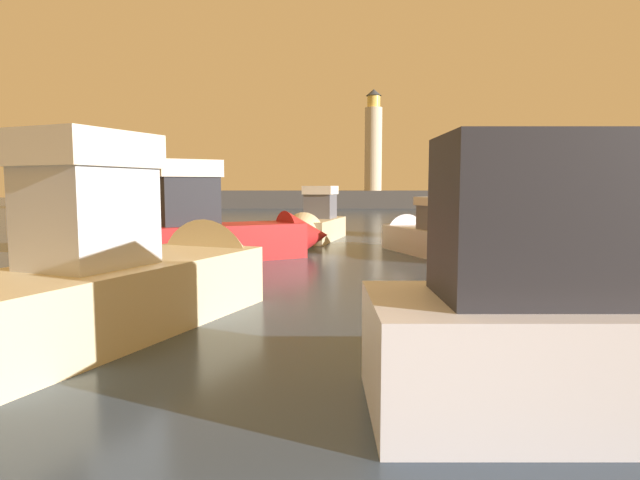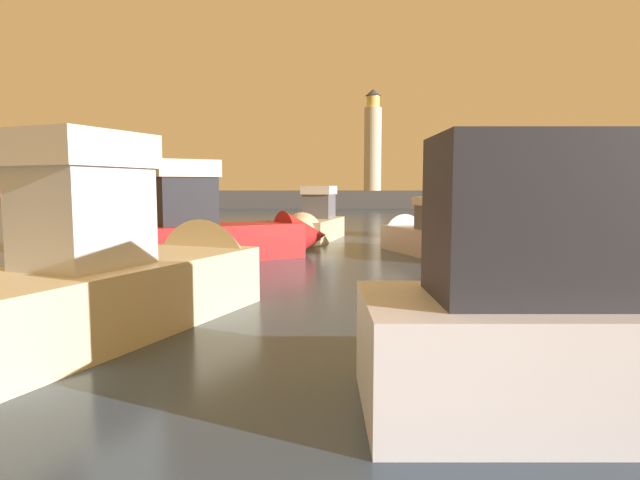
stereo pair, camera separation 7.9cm
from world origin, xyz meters
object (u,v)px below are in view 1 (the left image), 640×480
at_px(motorboat_0, 231,232).
at_px(mooring_buoy, 218,231).
at_px(motorboat_4, 422,234).
at_px(lighthouse, 371,143).
at_px(motorboat_5, 153,270).
at_px(motorboat_2, 310,225).
at_px(motorboat_3, 587,225).

distance_m(motorboat_0, mooring_buoy, 8.63).
height_order(motorboat_0, motorboat_4, motorboat_0).
height_order(lighthouse, motorboat_5, lighthouse).
bearing_deg(motorboat_5, motorboat_2, 78.90).
xyz_separation_m(motorboat_2, mooring_buoy, (-5.17, 1.45, -0.42)).
bearing_deg(lighthouse, motorboat_0, -101.51).
xyz_separation_m(motorboat_0, motorboat_2, (3.08, 6.91, -0.23)).
height_order(motorboat_0, mooring_buoy, motorboat_0).
relative_size(motorboat_2, motorboat_4, 1.00).
height_order(motorboat_4, mooring_buoy, motorboat_4).
bearing_deg(motorboat_5, motorboat_0, 88.94).
distance_m(motorboat_2, mooring_buoy, 5.38).
relative_size(motorboat_2, motorboat_5, 0.80).
bearing_deg(motorboat_3, motorboat_0, -163.91).
xyz_separation_m(motorboat_2, motorboat_3, (13.69, -2.07, 0.13)).
bearing_deg(motorboat_4, motorboat_3, 17.12).
bearing_deg(motorboat_2, motorboat_4, -43.46).
bearing_deg(mooring_buoy, motorboat_3, -10.56).
distance_m(lighthouse, mooring_buoy, 47.19).
bearing_deg(motorboat_0, mooring_buoy, 104.05).
height_order(motorboat_0, motorboat_5, motorboat_0).
distance_m(lighthouse, motorboat_5, 64.08).
xyz_separation_m(motorboat_3, mooring_buoy, (-18.86, 3.52, -0.55)).
xyz_separation_m(motorboat_0, motorboat_3, (16.77, 4.84, -0.10)).
xyz_separation_m(motorboat_0, motorboat_4, (8.08, 2.16, -0.30)).
xyz_separation_m(lighthouse, motorboat_0, (-10.78, -52.97, -7.79)).
relative_size(lighthouse, motorboat_4, 1.80).
bearing_deg(motorboat_4, motorboat_2, 136.54).
height_order(lighthouse, mooring_buoy, lighthouse).
height_order(motorboat_2, motorboat_5, motorboat_5).
relative_size(motorboat_4, motorboat_5, 0.80).
bearing_deg(lighthouse, motorboat_2, -99.50).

